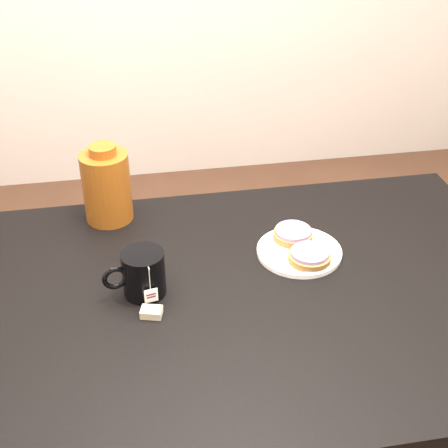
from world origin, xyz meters
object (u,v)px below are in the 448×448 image
(bagel_front, at_px, (309,256))
(teabag_pouch, at_px, (151,312))
(bagel_back, at_px, (293,234))
(bagel_package, at_px, (107,186))
(table, at_px, (237,320))
(plate, at_px, (299,251))
(mug, at_px, (143,273))

(bagel_front, xyz_separation_m, teabag_pouch, (-0.39, -0.12, -0.02))
(bagel_back, relative_size, bagel_package, 0.50)
(bagel_back, height_order, bagel_front, same)
(table, xyz_separation_m, teabag_pouch, (-0.20, -0.05, 0.09))
(table, relative_size, plate, 6.74)
(bagel_back, relative_size, teabag_pouch, 2.36)
(table, xyz_separation_m, plate, (0.18, 0.12, 0.09))
(mug, height_order, bagel_package, bagel_package)
(bagel_package, bearing_deg, teabag_pouch, -79.23)
(table, relative_size, teabag_pouch, 31.11)
(plate, xyz_separation_m, mug, (-0.38, -0.08, 0.05))
(table, distance_m, teabag_pouch, 0.22)
(plate, height_order, mug, mug)
(bagel_front, bearing_deg, mug, -174.60)
(bagel_back, xyz_separation_m, bagel_package, (-0.45, 0.20, 0.07))
(mug, bearing_deg, bagel_front, -6.21)
(table, distance_m, plate, 0.23)
(mug, bearing_deg, plate, 0.84)
(table, bearing_deg, mug, 170.28)
(bagel_front, height_order, teabag_pouch, bagel_front)
(table, relative_size, bagel_package, 6.63)
(table, height_order, bagel_back, bagel_back)
(table, height_order, plate, plate)
(mug, height_order, teabag_pouch, mug)
(bagel_front, relative_size, mug, 0.74)
(plate, height_order, bagel_back, bagel_back)
(bagel_back, distance_m, bagel_package, 0.50)
(mug, bearing_deg, bagel_package, 90.02)
(table, bearing_deg, bagel_back, 44.29)
(mug, distance_m, teabag_pouch, 0.09)
(table, bearing_deg, bagel_package, 126.80)
(bagel_front, height_order, bagel_package, bagel_package)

